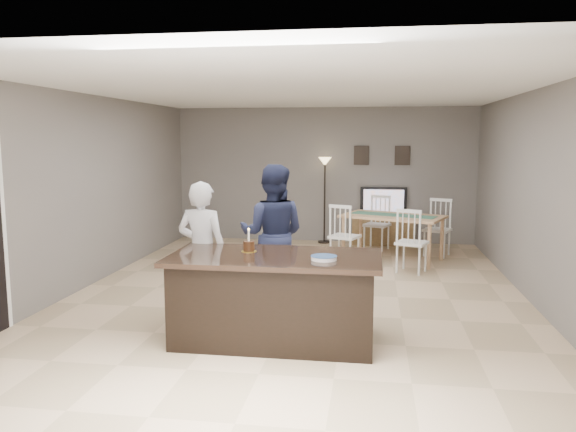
# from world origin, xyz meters

# --- Properties ---
(floor) EXTENTS (8.00, 8.00, 0.00)m
(floor) POSITION_xyz_m (0.00, 0.00, 0.00)
(floor) COLOR tan
(floor) RESTS_ON ground
(room_shell) EXTENTS (8.00, 8.00, 8.00)m
(room_shell) POSITION_xyz_m (0.00, 0.00, 1.68)
(room_shell) COLOR slate
(room_shell) RESTS_ON floor
(kitchen_island) EXTENTS (2.15, 1.10, 0.90)m
(kitchen_island) POSITION_xyz_m (0.00, -1.80, 0.45)
(kitchen_island) COLOR black
(kitchen_island) RESTS_ON floor
(tv_console) EXTENTS (1.20, 0.40, 0.60)m
(tv_console) POSITION_xyz_m (1.20, 3.77, 0.30)
(tv_console) COLOR brown
(tv_console) RESTS_ON floor
(television) EXTENTS (0.91, 0.12, 0.53)m
(television) POSITION_xyz_m (1.20, 3.84, 0.86)
(television) COLOR black
(television) RESTS_ON tv_console
(tv_screen_glow) EXTENTS (0.78, 0.00, 0.78)m
(tv_screen_glow) POSITION_xyz_m (1.20, 3.76, 0.87)
(tv_screen_glow) COLOR #D25F17
(tv_screen_glow) RESTS_ON tv_console
(picture_frames) EXTENTS (1.10, 0.02, 0.38)m
(picture_frames) POSITION_xyz_m (1.15, 3.98, 1.75)
(picture_frames) COLOR black
(picture_frames) RESTS_ON room_shell
(woman) EXTENTS (0.63, 0.45, 1.60)m
(woman) POSITION_xyz_m (-0.95, -1.23, 0.80)
(woman) COLOR #B5B5B9
(woman) RESTS_ON floor
(man) EXTENTS (0.86, 0.68, 1.76)m
(man) POSITION_xyz_m (-0.27, -0.45, 0.88)
(man) COLOR #181D36
(man) RESTS_ON floor
(birthday_cake) EXTENTS (0.16, 0.16, 0.25)m
(birthday_cake) POSITION_xyz_m (-0.30, -1.66, 0.96)
(birthday_cake) COLOR yellow
(birthday_cake) RESTS_ON kitchen_island
(plate_stack) EXTENTS (0.26, 0.26, 0.04)m
(plate_stack) POSITION_xyz_m (0.51, -1.95, 0.92)
(plate_stack) COLOR white
(plate_stack) RESTS_ON kitchen_island
(dining_table) EXTENTS (2.16, 2.32, 1.01)m
(dining_table) POSITION_xyz_m (1.33, 2.34, 0.65)
(dining_table) COLOR tan
(dining_table) RESTS_ON floor
(floor_lamp) EXTENTS (0.26, 0.26, 1.71)m
(floor_lamp) POSITION_xyz_m (0.04, 3.79, 1.33)
(floor_lamp) COLOR black
(floor_lamp) RESTS_ON floor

